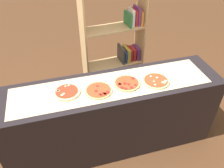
% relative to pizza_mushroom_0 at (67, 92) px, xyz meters
% --- Properties ---
extents(ground_plane, '(12.00, 12.00, 0.00)m').
position_rel_pizza_mushroom_0_xyz_m(ground_plane, '(0.45, -0.01, -0.90)').
color(ground_plane, '#4C2D19').
extents(counter, '(2.31, 0.57, 0.89)m').
position_rel_pizza_mushroom_0_xyz_m(counter, '(0.45, -0.01, -0.46)').
color(counter, black).
rests_on(counter, ground_plane).
extents(parchment_paper, '(2.00, 0.45, 0.00)m').
position_rel_pizza_mushroom_0_xyz_m(parchment_paper, '(0.45, -0.01, -0.01)').
color(parchment_paper, tan).
rests_on(parchment_paper, counter).
extents(pizza_mushroom_0, '(0.26, 0.26, 0.02)m').
position_rel_pizza_mushroom_0_xyz_m(pizza_mushroom_0, '(0.00, 0.00, 0.00)').
color(pizza_mushroom_0, '#E5C17F').
rests_on(pizza_mushroom_0, parchment_paper).
extents(pizza_pepperoni_1, '(0.27, 0.27, 0.02)m').
position_rel_pizza_mushroom_0_xyz_m(pizza_pepperoni_1, '(0.30, -0.06, -0.00)').
color(pizza_pepperoni_1, '#DBB26B').
rests_on(pizza_pepperoni_1, parchment_paper).
extents(pizza_pepperoni_2, '(0.26, 0.26, 0.02)m').
position_rel_pizza_mushroom_0_xyz_m(pizza_pepperoni_2, '(0.60, -0.03, 0.00)').
color(pizza_pepperoni_2, '#DBB26B').
rests_on(pizza_pepperoni_2, parchment_paper).
extents(pizza_mushroom_3, '(0.27, 0.27, 0.02)m').
position_rel_pizza_mushroom_0_xyz_m(pizza_mushroom_3, '(0.90, -0.08, 0.00)').
color(pizza_mushroom_3, '#E5C17F').
rests_on(pizza_mushroom_3, parchment_paper).
extents(bookshelf, '(0.84, 0.35, 1.60)m').
position_rel_pizza_mushroom_0_xyz_m(bookshelf, '(0.82, 0.91, -0.18)').
color(bookshelf, tan).
rests_on(bookshelf, ground_plane).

